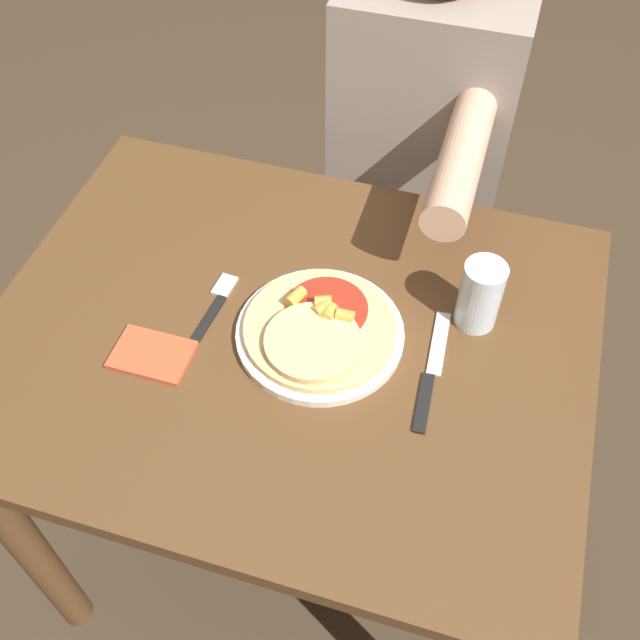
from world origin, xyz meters
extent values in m
plane|color=#423323|center=(0.00, 0.00, 0.00)|extent=(8.00, 8.00, 0.00)
cube|color=brown|center=(0.00, 0.00, 0.74)|extent=(0.92, 0.73, 0.03)
cylinder|color=brown|center=(-0.40, -0.31, 0.36)|extent=(0.06, 0.06, 0.72)
cylinder|color=brown|center=(-0.40, 0.31, 0.36)|extent=(0.06, 0.06, 0.72)
cylinder|color=brown|center=(0.40, 0.31, 0.36)|extent=(0.06, 0.06, 0.72)
cylinder|color=silver|center=(0.05, 0.01, 0.76)|extent=(0.25, 0.25, 0.01)
cylinder|color=#DBBC7A|center=(0.05, 0.01, 0.77)|extent=(0.23, 0.23, 0.01)
cylinder|color=#9E2819|center=(0.05, 0.04, 0.78)|extent=(0.13, 0.13, 0.00)
cylinder|color=#E8C881|center=(0.05, -0.03, 0.78)|extent=(0.14, 0.14, 0.01)
cylinder|color=gold|center=(0.08, 0.03, 0.79)|extent=(0.03, 0.02, 0.02)
cylinder|color=gold|center=(0.05, 0.03, 0.79)|extent=(0.03, 0.03, 0.02)
cylinder|color=gold|center=(0.06, 0.03, 0.79)|extent=(0.02, 0.03, 0.02)
cylinder|color=gold|center=(0.00, 0.04, 0.79)|extent=(0.03, 0.04, 0.02)
cylinder|color=gold|center=(0.04, 0.04, 0.79)|extent=(0.03, 0.03, 0.02)
cube|color=black|center=(-0.13, -0.03, 0.75)|extent=(0.03, 0.13, 0.00)
cube|color=silver|center=(-0.13, 0.06, 0.75)|extent=(0.03, 0.05, 0.00)
cube|color=black|center=(0.22, -0.06, 0.75)|extent=(0.02, 0.10, 0.00)
cube|color=silver|center=(0.22, 0.05, 0.75)|extent=(0.03, 0.12, 0.00)
cylinder|color=silver|center=(0.27, 0.11, 0.81)|extent=(0.06, 0.06, 0.12)
cube|color=#C6512D|center=(-0.18, -0.10, 0.75)|extent=(0.12, 0.08, 0.01)
cylinder|color=#2D2D38|center=(0.02, 0.56, 0.26)|extent=(0.11, 0.11, 0.52)
cylinder|color=#2D2D38|center=(0.17, 0.56, 0.26)|extent=(0.11, 0.11, 0.52)
cube|color=gray|center=(0.09, 0.56, 0.78)|extent=(0.33, 0.22, 0.51)
cylinder|color=tan|center=(0.19, 0.30, 0.89)|extent=(0.07, 0.30, 0.07)
camera|label=1|loc=(0.25, -0.65, 1.65)|focal=42.00mm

